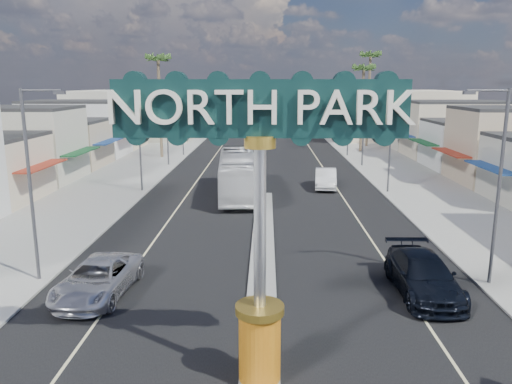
{
  "coord_description": "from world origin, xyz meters",
  "views": [
    {
      "loc": [
        0.19,
        -12.04,
        9.2
      ],
      "look_at": [
        -0.33,
        12.21,
        3.9
      ],
      "focal_mm": 35.0,
      "sensor_mm": 36.0,
      "label": 1
    }
  ],
  "objects_px": {
    "traffic_signal_right": "(347,128)",
    "car_parked_right": "(326,178)",
    "palm_left_far": "(158,64)",
    "palm_right_far": "(370,61)",
    "gateway_sign": "(260,199)",
    "traffic_signal_left": "(183,128)",
    "palm_right_mid": "(364,72)",
    "streetlight_r_far": "(347,117)",
    "streetlight_l_mid": "(141,133)",
    "streetlight_l_near": "(33,176)",
    "streetlight_r_near": "(496,178)",
    "city_bus": "(238,174)",
    "streetlight_r_mid": "(389,134)",
    "suv_left": "(98,279)",
    "suv_right": "(423,275)",
    "streetlight_l_far": "(184,116)"
  },
  "relations": [
    {
      "from": "streetlight_r_near",
      "to": "palm_right_mid",
      "type": "height_order",
      "value": "palm_right_mid"
    },
    {
      "from": "traffic_signal_right",
      "to": "car_parked_right",
      "type": "bearing_deg",
      "value": -107.03
    },
    {
      "from": "palm_left_far",
      "to": "palm_right_far",
      "type": "relative_size",
      "value": 0.93
    },
    {
      "from": "streetlight_l_far",
      "to": "streetlight_r_far",
      "type": "height_order",
      "value": "same"
    },
    {
      "from": "streetlight_l_near",
      "to": "suv_left",
      "type": "relative_size",
      "value": 1.59
    },
    {
      "from": "streetlight_l_mid",
      "to": "city_bus",
      "type": "distance_m",
      "value": 8.95
    },
    {
      "from": "palm_left_far",
      "to": "streetlight_r_mid",
      "type": "bearing_deg",
      "value": -40.48
    },
    {
      "from": "streetlight_l_far",
      "to": "palm_left_far",
      "type": "xyz_separation_m",
      "value": [
        -2.57,
        -2.0,
        6.43
      ]
    },
    {
      "from": "streetlight_l_mid",
      "to": "palm_right_mid",
      "type": "height_order",
      "value": "palm_right_mid"
    },
    {
      "from": "streetlight_r_mid",
      "to": "palm_right_mid",
      "type": "bearing_deg",
      "value": 84.36
    },
    {
      "from": "streetlight_r_mid",
      "to": "suv_left",
      "type": "distance_m",
      "value": 28.19
    },
    {
      "from": "traffic_signal_left",
      "to": "suv_right",
      "type": "xyz_separation_m",
      "value": [
        16.36,
        -35.05,
        -3.4
      ]
    },
    {
      "from": "traffic_signal_left",
      "to": "streetlight_r_far",
      "type": "distance_m",
      "value": 21.2
    },
    {
      "from": "palm_right_far",
      "to": "traffic_signal_right",
      "type": "bearing_deg",
      "value": -107.9
    },
    {
      "from": "palm_right_mid",
      "to": "suv_left",
      "type": "xyz_separation_m",
      "value": [
        -20.22,
        -47.56,
        -9.82
      ]
    },
    {
      "from": "palm_left_far",
      "to": "streetlight_r_far",
      "type": "bearing_deg",
      "value": 4.88
    },
    {
      "from": "traffic_signal_left",
      "to": "palm_right_mid",
      "type": "height_order",
      "value": "palm_right_mid"
    },
    {
      "from": "palm_right_far",
      "to": "streetlight_r_mid",
      "type": "bearing_deg",
      "value": -98.12
    },
    {
      "from": "car_parked_right",
      "to": "palm_left_far",
      "type": "bearing_deg",
      "value": 141.65
    },
    {
      "from": "traffic_signal_left",
      "to": "streetlight_r_far",
      "type": "bearing_deg",
      "value": 22.2
    },
    {
      "from": "palm_right_far",
      "to": "streetlight_l_far",
      "type": "bearing_deg",
      "value": -158.54
    },
    {
      "from": "traffic_signal_left",
      "to": "streetlight_l_mid",
      "type": "height_order",
      "value": "streetlight_l_mid"
    },
    {
      "from": "gateway_sign",
      "to": "streetlight_l_far",
      "type": "relative_size",
      "value": 1.02
    },
    {
      "from": "streetlight_r_mid",
      "to": "streetlight_r_far",
      "type": "distance_m",
      "value": 22.0
    },
    {
      "from": "streetlight_r_mid",
      "to": "city_bus",
      "type": "xyz_separation_m",
      "value": [
        -12.64,
        -1.2,
        -3.29
      ]
    },
    {
      "from": "suv_right",
      "to": "streetlight_r_near",
      "type": "bearing_deg",
      "value": 17.6
    },
    {
      "from": "gateway_sign",
      "to": "city_bus",
      "type": "relative_size",
      "value": 0.72
    },
    {
      "from": "traffic_signal_left",
      "to": "car_parked_right",
      "type": "distance_m",
      "value": 19.29
    },
    {
      "from": "streetlight_l_mid",
      "to": "palm_right_mid",
      "type": "relative_size",
      "value": 0.74
    },
    {
      "from": "traffic_signal_right",
      "to": "streetlight_r_near",
      "type": "xyz_separation_m",
      "value": [
        1.25,
        -33.99,
        0.79
      ]
    },
    {
      "from": "traffic_signal_right",
      "to": "streetlight_l_mid",
      "type": "distance_m",
      "value": 24.11
    },
    {
      "from": "suv_left",
      "to": "streetlight_l_mid",
      "type": "bearing_deg",
      "value": 103.12
    },
    {
      "from": "streetlight_l_mid",
      "to": "streetlight_l_far",
      "type": "height_order",
      "value": "same"
    },
    {
      "from": "gateway_sign",
      "to": "palm_right_far",
      "type": "distance_m",
      "value": 62.2
    },
    {
      "from": "streetlight_l_far",
      "to": "streetlight_r_far",
      "type": "distance_m",
      "value": 20.87
    },
    {
      "from": "streetlight_r_near",
      "to": "traffic_signal_right",
      "type": "bearing_deg",
      "value": 92.1
    },
    {
      "from": "city_bus",
      "to": "streetlight_r_near",
      "type": "bearing_deg",
      "value": -60.06
    },
    {
      "from": "streetlight_l_mid",
      "to": "palm_right_far",
      "type": "xyz_separation_m",
      "value": [
        25.43,
        32.0,
        7.32
      ]
    },
    {
      "from": "traffic_signal_right",
      "to": "palm_right_mid",
      "type": "relative_size",
      "value": 0.5
    },
    {
      "from": "streetlight_r_near",
      "to": "palm_right_mid",
      "type": "distance_m",
      "value": 46.4
    },
    {
      "from": "gateway_sign",
      "to": "palm_right_far",
      "type": "xyz_separation_m",
      "value": [
        15.0,
        60.02,
        6.46
      ]
    },
    {
      "from": "palm_right_far",
      "to": "streetlight_l_mid",
      "type": "bearing_deg",
      "value": -128.48
    },
    {
      "from": "streetlight_l_far",
      "to": "palm_right_far",
      "type": "distance_m",
      "value": 28.29
    },
    {
      "from": "palm_right_mid",
      "to": "suv_right",
      "type": "height_order",
      "value": "palm_right_mid"
    },
    {
      "from": "streetlight_l_near",
      "to": "streetlight_r_near",
      "type": "relative_size",
      "value": 1.0
    },
    {
      "from": "streetlight_l_mid",
      "to": "suv_left",
      "type": "bearing_deg",
      "value": -81.52
    },
    {
      "from": "traffic_signal_left",
      "to": "traffic_signal_right",
      "type": "distance_m",
      "value": 18.37
    },
    {
      "from": "traffic_signal_left",
      "to": "streetlight_l_mid",
      "type": "distance_m",
      "value": 14.07
    },
    {
      "from": "palm_right_mid",
      "to": "city_bus",
      "type": "relative_size",
      "value": 0.95
    },
    {
      "from": "traffic_signal_right",
      "to": "streetlight_l_far",
      "type": "xyz_separation_m",
      "value": [
        -19.62,
        8.01,
        0.79
      ]
    }
  ]
}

